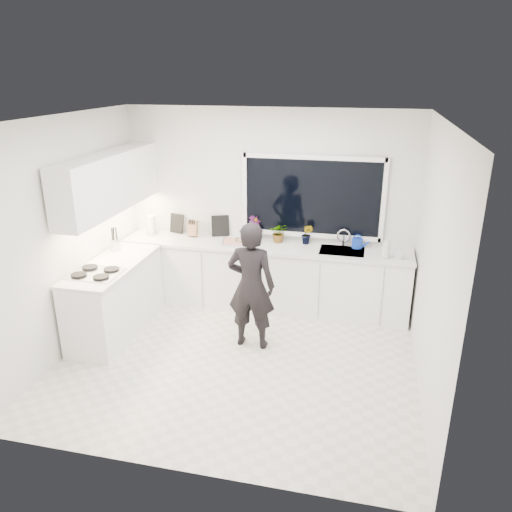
# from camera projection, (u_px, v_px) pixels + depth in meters

# --- Properties ---
(floor) EXTENTS (4.00, 3.50, 0.02)m
(floor) POSITION_uv_depth(u_px,v_px,m) (237.00, 361.00, 5.76)
(floor) COLOR beige
(floor) RESTS_ON ground
(wall_back) EXTENTS (4.00, 0.02, 2.70)m
(wall_back) POSITION_uv_depth(u_px,v_px,m) (269.00, 208.00, 6.89)
(wall_back) COLOR white
(wall_back) RESTS_ON ground
(wall_left) EXTENTS (0.02, 3.50, 2.70)m
(wall_left) POSITION_uv_depth(u_px,v_px,m) (66.00, 237.00, 5.71)
(wall_left) COLOR white
(wall_left) RESTS_ON ground
(wall_right) EXTENTS (0.02, 3.50, 2.70)m
(wall_right) POSITION_uv_depth(u_px,v_px,m) (434.00, 266.00, 4.86)
(wall_right) COLOR white
(wall_right) RESTS_ON ground
(ceiling) EXTENTS (4.00, 3.50, 0.02)m
(ceiling) POSITION_uv_depth(u_px,v_px,m) (233.00, 118.00, 4.81)
(ceiling) COLOR white
(ceiling) RESTS_ON wall_back
(window) EXTENTS (1.80, 0.02, 1.00)m
(window) POSITION_uv_depth(u_px,v_px,m) (312.00, 197.00, 6.66)
(window) COLOR black
(window) RESTS_ON wall_back
(base_cabinets_back) EXTENTS (3.92, 0.58, 0.88)m
(base_cabinets_back) POSITION_uv_depth(u_px,v_px,m) (264.00, 277.00, 6.93)
(base_cabinets_back) COLOR white
(base_cabinets_back) RESTS_ON floor
(base_cabinets_left) EXTENTS (0.58, 1.60, 0.88)m
(base_cabinets_left) POSITION_uv_depth(u_px,v_px,m) (116.00, 299.00, 6.27)
(base_cabinets_left) COLOR white
(base_cabinets_left) RESTS_ON floor
(countertop_back) EXTENTS (3.94, 0.62, 0.04)m
(countertop_back) POSITION_uv_depth(u_px,v_px,m) (264.00, 246.00, 6.76)
(countertop_back) COLOR silver
(countertop_back) RESTS_ON base_cabinets_back
(countertop_left) EXTENTS (0.62, 1.60, 0.04)m
(countertop_left) POSITION_uv_depth(u_px,v_px,m) (112.00, 265.00, 6.11)
(countertop_left) COLOR silver
(countertop_left) RESTS_ON base_cabinets_left
(upper_cabinets) EXTENTS (0.34, 2.10, 0.70)m
(upper_cabinets) POSITION_uv_depth(u_px,v_px,m) (109.00, 182.00, 6.12)
(upper_cabinets) COLOR white
(upper_cabinets) RESTS_ON wall_left
(sink) EXTENTS (0.58, 0.42, 0.14)m
(sink) POSITION_uv_depth(u_px,v_px,m) (342.00, 254.00, 6.55)
(sink) COLOR silver
(sink) RESTS_ON countertop_back
(faucet) EXTENTS (0.03, 0.03, 0.22)m
(faucet) POSITION_uv_depth(u_px,v_px,m) (343.00, 238.00, 6.68)
(faucet) COLOR silver
(faucet) RESTS_ON countertop_back
(stovetop) EXTENTS (0.56, 0.48, 0.03)m
(stovetop) POSITION_uv_depth(u_px,v_px,m) (95.00, 273.00, 5.78)
(stovetop) COLOR black
(stovetop) RESTS_ON countertop_left
(person) EXTENTS (0.57, 0.38, 1.56)m
(person) POSITION_uv_depth(u_px,v_px,m) (251.00, 286.00, 5.82)
(person) COLOR black
(person) RESTS_ON floor
(pizza_tray) EXTENTS (0.48, 0.39, 0.03)m
(pizza_tray) POSITION_uv_depth(u_px,v_px,m) (238.00, 242.00, 6.80)
(pizza_tray) COLOR #B8B7BC
(pizza_tray) RESTS_ON countertop_back
(pizza) EXTENTS (0.43, 0.34, 0.01)m
(pizza) POSITION_uv_depth(u_px,v_px,m) (238.00, 241.00, 6.79)
(pizza) COLOR #B62F18
(pizza) RESTS_ON pizza_tray
(watering_can) EXTENTS (0.17, 0.17, 0.13)m
(watering_can) POSITION_uv_depth(u_px,v_px,m) (357.00, 243.00, 6.62)
(watering_can) COLOR #1339B8
(watering_can) RESTS_ON countertop_back
(paper_towel_roll) EXTENTS (0.12, 0.12, 0.26)m
(paper_towel_roll) POSITION_uv_depth(u_px,v_px,m) (152.00, 225.00, 7.16)
(paper_towel_roll) COLOR silver
(paper_towel_roll) RESTS_ON countertop_back
(knife_block) EXTENTS (0.13, 0.10, 0.22)m
(knife_block) POSITION_uv_depth(u_px,v_px,m) (193.00, 229.00, 7.07)
(knife_block) COLOR #935D44
(knife_block) RESTS_ON countertop_back
(utensil_crock) EXTENTS (0.17, 0.17, 0.16)m
(utensil_crock) POSITION_uv_depth(u_px,v_px,m) (115.00, 244.00, 6.53)
(utensil_crock) COLOR silver
(utensil_crock) RESTS_ON countertop_left
(picture_frame_large) EXTENTS (0.22, 0.08, 0.28)m
(picture_frame_large) POSITION_uv_depth(u_px,v_px,m) (177.00, 223.00, 7.21)
(picture_frame_large) COLOR black
(picture_frame_large) RESTS_ON countertop_back
(picture_frame_small) EXTENTS (0.24, 0.11, 0.30)m
(picture_frame_small) POSITION_uv_depth(u_px,v_px,m) (220.00, 226.00, 7.07)
(picture_frame_small) COLOR black
(picture_frame_small) RESTS_ON countertop_back
(herb_plants) EXTENTS (0.95, 0.26, 0.34)m
(herb_plants) POSITION_uv_depth(u_px,v_px,m) (274.00, 231.00, 6.83)
(herb_plants) COLOR #26662D
(herb_plants) RESTS_ON countertop_back
(soap_bottles) EXTENTS (0.26, 0.14, 0.29)m
(soap_bottles) POSITION_uv_depth(u_px,v_px,m) (390.00, 248.00, 6.23)
(soap_bottles) COLOR #D8BF66
(soap_bottles) RESTS_ON countertop_back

